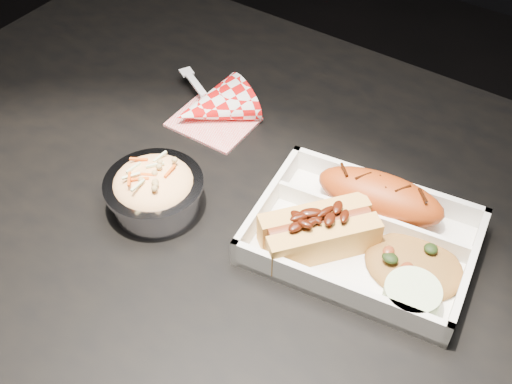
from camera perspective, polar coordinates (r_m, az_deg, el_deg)
dining_table at (r=0.86m, az=0.33°, el=-6.14°), size 1.20×0.80×0.75m
food_tray at (r=0.76m, az=9.42°, el=-4.22°), size 0.27×0.21×0.04m
fried_pastry at (r=0.78m, az=10.98°, el=-0.33°), size 0.16×0.08×0.05m
hotdog at (r=0.73m, az=5.63°, el=-3.37°), size 0.13×0.14×0.06m
fried_rice_mound at (r=0.73m, az=14.01°, el=-5.85°), size 0.12×0.11×0.03m
cupcake_liner at (r=0.70m, az=13.63°, el=-9.07°), size 0.06×0.06×0.03m
foil_coleslaw_cup at (r=0.78m, az=-9.04°, el=0.28°), size 0.12×0.12×0.07m
napkin_fork at (r=0.92m, az=-3.98°, el=7.51°), size 0.16×0.14×0.10m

